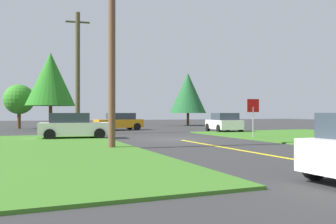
{
  "coord_description": "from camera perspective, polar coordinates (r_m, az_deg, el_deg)",
  "views": [
    {
      "loc": [
        -8.69,
        -20.1,
        1.61
      ],
      "look_at": [
        1.28,
        4.29,
        1.69
      ],
      "focal_mm": 37.83,
      "sensor_mm": 36.0,
      "label": 1
    }
  ],
  "objects": [
    {
      "name": "ground_plane",
      "position": [
        21.96,
        1.15,
        -4.38
      ],
      "size": [
        120.0,
        120.0,
        0.0
      ],
      "primitive_type": "plane",
      "color": "#323232"
    },
    {
      "name": "lane_stripe_center",
      "position": [
        14.98,
        13.45,
        -6.33
      ],
      "size": [
        0.2,
        14.0,
        0.01
      ],
      "primitive_type": "cube",
      "color": "yellow",
      "rests_on": "ground"
    },
    {
      "name": "stop_sign",
      "position": [
        22.95,
        13.55,
        0.24
      ],
      "size": [
        0.83,
        0.12,
        2.5
      ],
      "rotation": [
        0.0,
        0.0,
        3.04
      ],
      "color": "#9EA0A8",
      "rests_on": "ground"
    },
    {
      "name": "car_on_crossroad",
      "position": [
        30.59,
        9.0,
        -1.68
      ],
      "size": [
        2.66,
        4.26,
        1.62
      ],
      "rotation": [
        0.0,
        0.0,
        1.41
      ],
      "color": "white",
      "rests_on": "ground"
    },
    {
      "name": "car_approaching_junction",
      "position": [
        33.53,
        -7.85,
        -1.55
      ],
      "size": [
        4.57,
        2.39,
        1.62
      ],
      "rotation": [
        0.0,
        0.0,
        3.27
      ],
      "color": "orange",
      "rests_on": "ground"
    },
    {
      "name": "parked_car_near_building",
      "position": [
        22.8,
        -14.95,
        -2.2
      ],
      "size": [
        4.46,
        2.45,
        1.62
      ],
      "rotation": [
        0.0,
        0.0,
        -0.13
      ],
      "color": "white",
      "rests_on": "ground"
    },
    {
      "name": "utility_pole_near",
      "position": [
        16.32,
        -9.03,
        9.51
      ],
      "size": [
        1.8,
        0.32,
        8.51
      ],
      "color": "brown",
      "rests_on": "ground"
    },
    {
      "name": "utility_pole_mid",
      "position": [
        28.25,
        -14.35,
        6.26
      ],
      "size": [
        1.8,
        0.38,
        9.38
      ],
      "color": "#4D452A",
      "rests_on": "ground"
    },
    {
      "name": "oak_tree_left",
      "position": [
        39.98,
        -22.87,
        1.89
      ],
      "size": [
        3.11,
        3.11,
        4.61
      ],
      "color": "brown",
      "rests_on": "ground"
    },
    {
      "name": "pine_tree_center",
      "position": [
        35.37,
        -18.4,
        5.05
      ],
      "size": [
        4.58,
        4.58,
        7.35
      ],
      "color": "brown",
      "rests_on": "ground"
    },
    {
      "name": "oak_tree_right",
      "position": [
        45.83,
        3.23,
        3.06
      ],
      "size": [
        4.7,
        4.7,
        6.79
      ],
      "color": "brown",
      "rests_on": "ground"
    }
  ]
}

